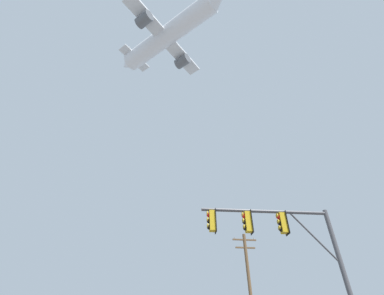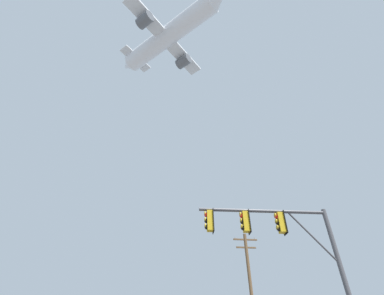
# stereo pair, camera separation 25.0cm
# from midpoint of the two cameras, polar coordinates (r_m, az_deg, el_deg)

# --- Properties ---
(signal_pole_near) EXTENTS (5.93, 0.57, 6.69)m
(signal_pole_near) POSITION_cam_midpoint_polar(r_m,az_deg,el_deg) (12.80, 19.39, -18.52)
(signal_pole_near) COLOR #4C4C51
(signal_pole_near) RESTS_ON ground
(utility_pole) EXTENTS (2.20, 0.28, 9.64)m
(utility_pole) POSITION_cam_midpoint_polar(r_m,az_deg,el_deg) (25.34, 12.77, -27.40)
(utility_pole) COLOR brown
(utility_pole) RESTS_ON ground
(airplane) EXTENTS (22.72, 21.81, 7.65)m
(airplane) POSITION_cam_midpoint_polar(r_m,az_deg,el_deg) (61.67, -4.96, 22.67)
(airplane) COLOR white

